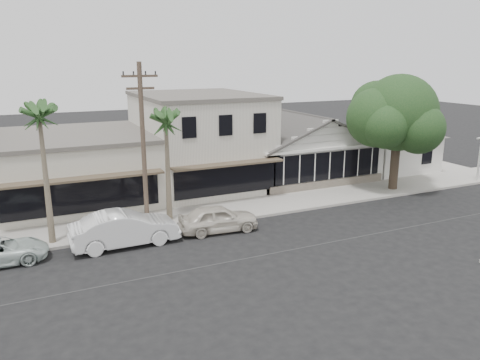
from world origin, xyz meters
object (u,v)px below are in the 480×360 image
car_0 (218,218)px  car_1 (125,229)px  shade_tree (395,115)px  utility_pole (143,146)px

car_0 → car_1: (-5.00, 0.14, 0.14)m
shade_tree → car_1: bearing=-172.8°
car_1 → shade_tree: size_ratio=0.65×
car_0 → car_1: car_1 is taller
car_0 → shade_tree: shade_tree is taller
utility_pole → shade_tree: bearing=4.1°
utility_pole → shade_tree: size_ratio=1.10×
utility_pole → car_1: utility_pole is taller
shade_tree → utility_pole: bearing=-175.9°
car_0 → shade_tree: (14.34, 2.57, 4.64)m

